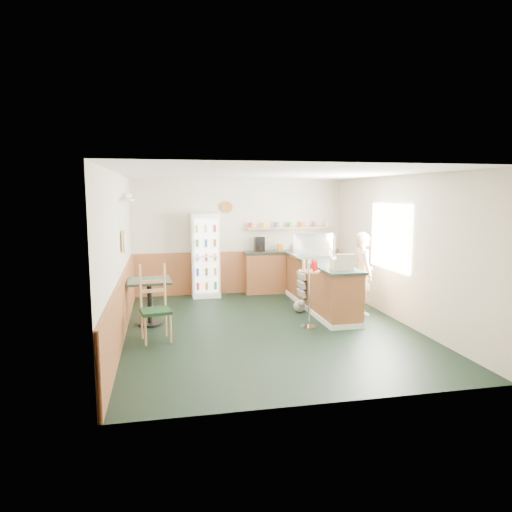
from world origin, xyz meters
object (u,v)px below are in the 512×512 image
object	(u,v)px
shopkeeper	(363,273)
display_case	(313,246)
cafe_chair	(155,301)
cafe_table	(149,293)
cash_register	(342,264)
drinks_fridge	(205,255)
condiment_stand	(309,284)

from	to	relation	value
shopkeeper	display_case	bearing A→B (deg)	38.76
shopkeeper	cafe_chair	bearing A→B (deg)	105.59
shopkeeper	cafe_chair	xyz separation A→B (m)	(-3.98, -0.80, -0.17)
cafe_table	cafe_chair	distance (m)	0.85
shopkeeper	cafe_table	world-z (taller)	shopkeeper
cash_register	display_case	bearing A→B (deg)	99.00
drinks_fridge	cash_register	xyz separation A→B (m)	(2.19, -2.78, 0.16)
display_case	condiment_stand	bearing A→B (deg)	-110.48
shopkeeper	cafe_table	bearing A→B (deg)	93.64
cafe_table	cafe_chair	world-z (taller)	cafe_chair
cafe_chair	display_case	bearing A→B (deg)	18.77
drinks_fridge	cash_register	bearing A→B (deg)	-51.80
cash_register	cafe_table	xyz separation A→B (m)	(-3.40, 0.64, -0.53)
cash_register	cafe_chair	world-z (taller)	cafe_chair
drinks_fridge	cafe_table	xyz separation A→B (m)	(-1.21, -2.14, -0.37)
shopkeeper	condiment_stand	distance (m)	1.49
display_case	shopkeeper	bearing A→B (deg)	-55.46
shopkeeper	condiment_stand	bearing A→B (deg)	120.95
cafe_table	condiment_stand	bearing A→B (deg)	-14.41
display_case	cafe_chair	bearing A→B (deg)	-151.04
condiment_stand	cafe_chair	bearing A→B (deg)	-177.18
drinks_fridge	display_case	world-z (taller)	drinks_fridge
cash_register	condiment_stand	distance (m)	0.71
drinks_fridge	cafe_chair	xyz separation A→B (m)	(-1.10, -2.98, -0.31)
display_case	condiment_stand	xyz separation A→B (m)	(-0.63, -1.69, -0.47)
display_case	cafe_chair	distance (m)	3.80
shopkeeper	cafe_table	distance (m)	4.11
cafe_chair	condiment_stand	bearing A→B (deg)	-7.37
display_case	cafe_table	bearing A→B (deg)	-164.00
display_case	shopkeeper	distance (m)	1.31
condiment_stand	shopkeeper	bearing A→B (deg)	26.72
condiment_stand	cafe_table	size ratio (longest dim) A/B	1.43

